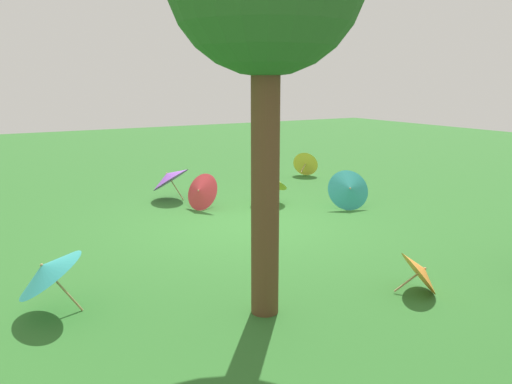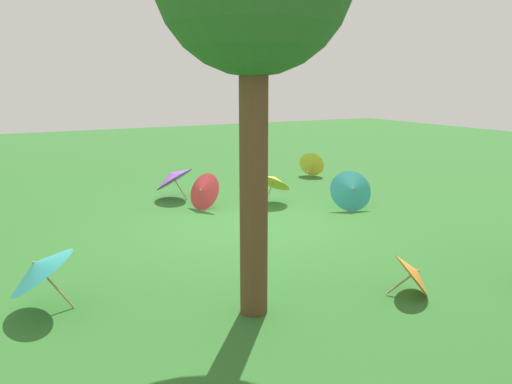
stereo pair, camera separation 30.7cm
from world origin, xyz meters
name	(u,v)px [view 1 (the left image)]	position (x,y,z in m)	size (l,w,h in m)	color
ground	(243,226)	(0.00, 0.00, 0.00)	(40.00, 40.00, 0.00)	#2D6B28
parasol_orange_0	(422,271)	(-0.44, 3.72, 0.28)	(0.70, 0.77, 0.56)	tan
parasol_teal_0	(349,189)	(-2.45, 0.00, 0.41)	(0.98, 0.89, 0.82)	tan
parasol_yellow_1	(306,163)	(-3.90, -3.49, 0.34)	(0.74, 0.73, 0.69)	tan
parasol_yellow_2	(271,180)	(-1.36, -1.24, 0.50)	(0.95, 0.97, 0.77)	tan
parasol_purple_0	(169,177)	(0.40, -2.64, 0.51)	(1.24, 1.24, 0.83)	tan
parasol_teal_1	(46,270)	(3.61, 2.05, 0.52)	(0.95, 0.99, 0.81)	tan
parasol_red_0	(200,191)	(0.18, -1.47, 0.38)	(0.74, 0.88, 0.76)	tan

